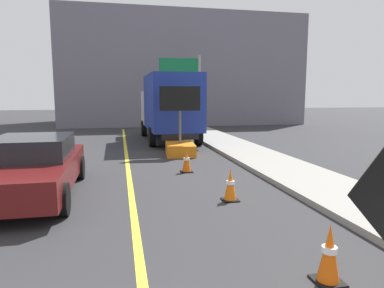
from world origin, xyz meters
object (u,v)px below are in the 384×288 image
(traffic_cone_mid_lane, at_px, (230,185))
(arrow_board_trailer, at_px, (180,143))
(pickup_car, at_px, (31,167))
(highway_guide_sign, at_px, (188,79))
(traffic_cone_far_lane, at_px, (187,161))
(box_truck, at_px, (169,106))
(traffic_cone_near_sign, at_px, (329,254))

(traffic_cone_mid_lane, bearing_deg, arrow_board_trailer, 90.49)
(pickup_car, relative_size, highway_guide_sign, 0.95)
(traffic_cone_mid_lane, height_order, traffic_cone_far_lane, traffic_cone_mid_lane)
(pickup_car, distance_m, traffic_cone_far_lane, 4.41)
(highway_guide_sign, bearing_deg, traffic_cone_mid_lane, -97.74)
(pickup_car, distance_m, highway_guide_sign, 16.24)
(highway_guide_sign, bearing_deg, box_truck, -110.73)
(arrow_board_trailer, xyz_separation_m, traffic_cone_mid_lane, (0.05, -6.27, -0.12))
(box_truck, distance_m, traffic_cone_far_lane, 7.58)
(pickup_car, height_order, traffic_cone_mid_lane, pickup_car)
(box_truck, bearing_deg, highway_guide_sign, 69.27)
(traffic_cone_near_sign, distance_m, traffic_cone_far_lane, 6.65)
(arrow_board_trailer, relative_size, box_truck, 0.40)
(traffic_cone_near_sign, bearing_deg, arrow_board_trailer, 91.11)
(traffic_cone_near_sign, distance_m, traffic_cone_mid_lane, 3.55)
(box_truck, bearing_deg, traffic_cone_far_lane, -94.02)
(traffic_cone_mid_lane, relative_size, traffic_cone_far_lane, 1.00)
(highway_guide_sign, height_order, traffic_cone_mid_lane, highway_guide_sign)
(highway_guide_sign, height_order, traffic_cone_near_sign, highway_guide_sign)
(highway_guide_sign, relative_size, traffic_cone_far_lane, 6.85)
(box_truck, xyz_separation_m, traffic_cone_mid_lane, (-0.11, -10.50, -1.45))
(box_truck, height_order, traffic_cone_near_sign, box_truck)
(arrow_board_trailer, height_order, box_truck, box_truck)
(highway_guide_sign, relative_size, traffic_cone_mid_lane, 6.82)
(traffic_cone_far_lane, bearing_deg, traffic_cone_near_sign, -85.31)
(pickup_car, distance_m, traffic_cone_mid_lane, 4.64)
(box_truck, relative_size, traffic_cone_mid_lane, 9.32)
(arrow_board_trailer, height_order, traffic_cone_far_lane, arrow_board_trailer)
(traffic_cone_near_sign, bearing_deg, traffic_cone_far_lane, 94.69)
(arrow_board_trailer, distance_m, pickup_car, 6.61)
(highway_guide_sign, distance_m, traffic_cone_far_lane, 13.44)
(box_truck, bearing_deg, pickup_car, -116.39)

